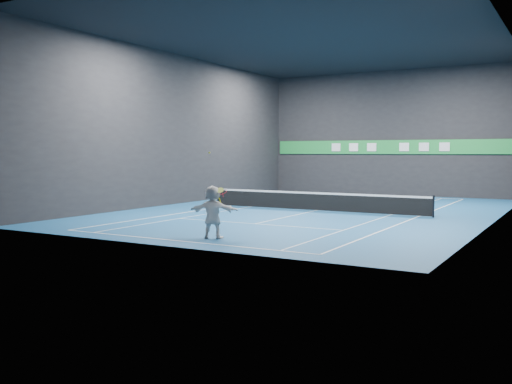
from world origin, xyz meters
The scene contains 20 objects.
ground centered at (0.00, 0.00, 0.00)m, with size 26.00×26.00×0.00m, color navy.
ceiling centered at (0.00, 0.00, 9.00)m, with size 26.00×26.00×0.00m, color black.
wall_back centered at (0.00, 13.00, 4.50)m, with size 18.00×0.10×9.00m, color black.
wall_front centered at (0.00, -13.00, 4.50)m, with size 18.00×0.10×9.00m, color black.
wall_left centered at (-9.00, 0.00, 4.50)m, with size 0.10×26.00×9.00m, color black.
wall_right centered at (9.00, 0.00, 4.50)m, with size 0.10×26.00×9.00m, color black.
baseline_near centered at (0.00, -11.89, 0.00)m, with size 10.98×0.08×0.01m, color white.
baseline_far centered at (0.00, 11.89, 0.00)m, with size 10.98×0.08×0.01m, color white.
sideline_doubles_left centered at (-5.49, 0.00, 0.00)m, with size 0.08×23.78×0.01m, color white.
sideline_doubles_right centered at (5.49, 0.00, 0.00)m, with size 0.08×23.78×0.01m, color white.
sideline_singles_left centered at (-4.11, 0.00, 0.00)m, with size 0.06×23.78×0.01m, color white.
sideline_singles_right centered at (4.11, 0.00, 0.00)m, with size 0.06×23.78×0.01m, color white.
service_line_near centered at (0.00, -6.40, 0.00)m, with size 8.23×0.06×0.01m, color white.
service_line_far centered at (0.00, 6.40, 0.00)m, with size 8.23×0.06×0.01m, color white.
center_service_line centered at (0.00, 0.00, 0.00)m, with size 0.06×12.80×0.01m, color white.
player centered at (0.77, -10.77, 0.96)m, with size 1.79×0.57×1.93m, color white.
tennis_ball centered at (0.47, -10.54, 3.11)m, with size 0.06×0.06×0.06m, color yellow.
tennis_net centered at (0.00, 0.00, 0.54)m, with size 12.50×0.10×1.07m.
sponsor_banner centered at (0.00, 12.93, 3.50)m, with size 17.64×0.11×1.00m.
tennis_racket centered at (1.17, -10.73, 1.66)m, with size 0.53×0.37×0.61m.
Camera 1 is at (12.38, -27.81, 3.13)m, focal length 40.00 mm.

